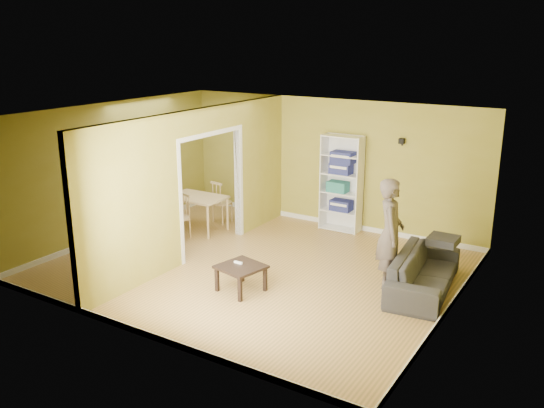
{
  "coord_description": "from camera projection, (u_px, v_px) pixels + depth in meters",
  "views": [
    {
      "loc": [
        5.01,
        -7.59,
        3.79
      ],
      "look_at": [
        0.2,
        0.2,
        1.1
      ],
      "focal_mm": 38.0,
      "sensor_mm": 36.0,
      "label": 1
    }
  ],
  "objects": [
    {
      "name": "person",
      "position": [
        391.0,
        224.0,
        8.8
      ],
      "size": [
        0.9,
        0.81,
        2.03
      ],
      "primitive_type": "imported",
      "rotation": [
        0.0,
        0.0,
        1.95
      ],
      "color": "slate",
      "rests_on": "ground"
    },
    {
      "name": "paper_box_navy_b",
      "position": [
        341.0,
        168.0,
        11.34
      ],
      "size": [
        0.42,
        0.28,
        0.22
      ],
      "primitive_type": "cube",
      "color": "#1B2A4E",
      "rests_on": "bookshelf"
    },
    {
      "name": "chair_left",
      "position": [
        169.0,
        202.0,
        11.89
      ],
      "size": [
        0.45,
        0.45,
        0.94
      ],
      "primitive_type": null,
      "rotation": [
        0.0,
        0.0,
        -1.61
      ],
      "color": "tan",
      "rests_on": "ground"
    },
    {
      "name": "paper_box_navy_c",
      "position": [
        343.0,
        157.0,
        11.26
      ],
      "size": [
        0.45,
        0.29,
        0.23
      ],
      "primitive_type": "cube",
      "color": "navy",
      "rests_on": "bookshelf"
    },
    {
      "name": "room_shell",
      "position": [
        255.0,
        193.0,
        9.42
      ],
      "size": [
        6.5,
        6.5,
        6.5
      ],
      "color": "tan",
      "rests_on": "ground"
    },
    {
      "name": "dining_table",
      "position": [
        197.0,
        200.0,
        11.51
      ],
      "size": [
        1.12,
        0.75,
        0.7
      ],
      "rotation": [
        0.0,
        0.0,
        0.01
      ],
      "color": "tan",
      "rests_on": "ground"
    },
    {
      "name": "partition",
      "position": [
        198.0,
        184.0,
        10.03
      ],
      "size": [
        0.22,
        5.5,
        2.6
      ],
      "primitive_type": null,
      "color": "olive",
      "rests_on": "ground"
    },
    {
      "name": "chair_far",
      "position": [
        222.0,
        201.0,
        12.05
      ],
      "size": [
        0.47,
        0.47,
        0.89
      ],
      "primitive_type": null,
      "rotation": [
        0.0,
        0.0,
        2.99
      ],
      "color": "tan",
      "rests_on": "ground"
    },
    {
      "name": "coffee_table",
      "position": [
        241.0,
        270.0,
        8.78
      ],
      "size": [
        0.63,
        0.63,
        0.42
      ],
      "rotation": [
        0.0,
        0.0,
        -0.22
      ],
      "color": "#32241D",
      "rests_on": "ground"
    },
    {
      "name": "sofa",
      "position": [
        424.0,
        267.0,
        8.8
      ],
      "size": [
        2.12,
        1.09,
        0.78
      ],
      "primitive_type": "imported",
      "rotation": [
        0.0,
        0.0,
        1.68
      ],
      "color": "black",
      "rests_on": "ground"
    },
    {
      "name": "paper_box_teal",
      "position": [
        338.0,
        187.0,
        11.48
      ],
      "size": [
        0.4,
        0.26,
        0.21
      ],
      "primitive_type": "cube",
      "color": "#166062",
      "rests_on": "bookshelf"
    },
    {
      "name": "wall_speaker",
      "position": [
        402.0,
        141.0,
        10.69
      ],
      "size": [
        0.1,
        0.1,
        0.1
      ],
      "primitive_type": "cube",
      "color": "black",
      "rests_on": "room_shell"
    },
    {
      "name": "game_controller",
      "position": [
        238.0,
        263.0,
        8.84
      ],
      "size": [
        0.14,
        0.04,
        0.03
      ],
      "primitive_type": "cube",
      "color": "white",
      "rests_on": "coffee_table"
    },
    {
      "name": "bookshelf",
      "position": [
        343.0,
        183.0,
        11.46
      ],
      "size": [
        0.81,
        0.36,
        1.93
      ],
      "color": "white",
      "rests_on": "ground"
    },
    {
      "name": "paper_box_navy_a",
      "position": [
        341.0,
        205.0,
        11.54
      ],
      "size": [
        0.42,
        0.27,
        0.21
      ],
      "primitive_type": "cube",
      "color": "#1B1556",
      "rests_on": "bookshelf"
    },
    {
      "name": "chair_near",
      "position": [
        180.0,
        217.0,
        11.08
      ],
      "size": [
        0.51,
        0.51,
        0.87
      ],
      "primitive_type": null,
      "rotation": [
        0.0,
        0.0,
        -0.35
      ],
      "color": "tan",
      "rests_on": "ground"
    }
  ]
}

